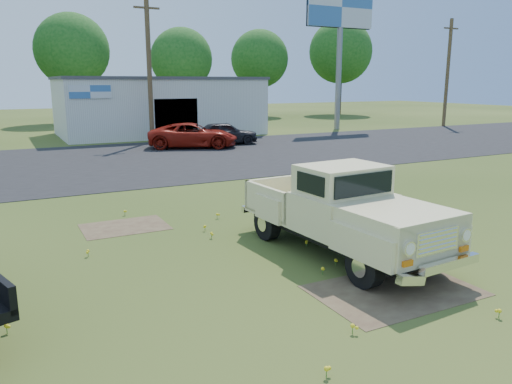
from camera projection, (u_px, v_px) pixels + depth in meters
ground at (250, 255)px, 11.19m from camera, size 140.00×140.00×0.00m
asphalt_lot at (112, 162)px, 24.21m from camera, size 90.00×14.00×0.02m
dirt_patch_a at (395, 291)px, 9.26m from camera, size 3.00×2.00×0.01m
dirt_patch_b at (125, 227)px, 13.33m from camera, size 2.20×1.60×0.01m
commercial_building at (159, 105)px, 36.85m from camera, size 14.20×8.20×4.15m
billboard at (340, 20)px, 39.16m from camera, size 6.10×0.45×11.05m
utility_pole_mid at (149, 69)px, 31.08m from camera, size 1.60×0.30×9.00m
utility_pole_east at (448, 72)px, 42.72m from camera, size 1.60×0.30×9.00m
treeline_d at (72, 50)px, 45.80m from camera, size 6.72×6.72×10.00m
treeline_e at (182, 59)px, 49.11m from camera, size 6.08×6.08×9.04m
treeline_f at (260, 59)px, 55.69m from camera, size 6.40×6.40×9.52m
treeline_g at (341, 52)px, 58.66m from camera, size 7.36×7.36×10.95m
vintage_pickup_truck at (341, 210)px, 11.07m from camera, size 2.54×5.73×2.03m
red_pickup at (193, 136)px, 29.21m from camera, size 5.68×4.17×1.43m
dark_sedan at (225, 133)px, 30.89m from camera, size 4.29×2.56×1.37m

